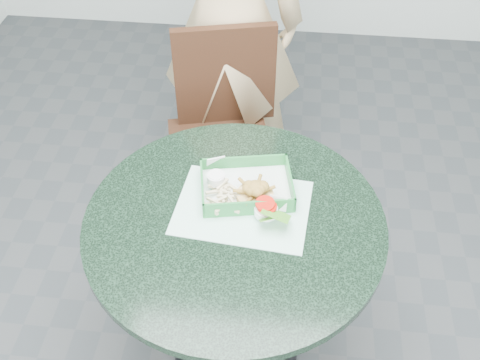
# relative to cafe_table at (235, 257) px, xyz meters

# --- Properties ---
(floor) EXTENTS (4.00, 5.00, 0.02)m
(floor) POSITION_rel_cafe_table_xyz_m (0.00, 0.00, -0.58)
(floor) COLOR #303335
(floor) RESTS_ON ground
(cafe_table) EXTENTS (0.93, 0.93, 0.75)m
(cafe_table) POSITION_rel_cafe_table_xyz_m (0.00, 0.00, 0.00)
(cafe_table) COLOR #222227
(cafe_table) RESTS_ON floor
(dining_chair) EXTENTS (0.43, 0.43, 0.93)m
(dining_chair) POSITION_rel_cafe_table_xyz_m (-0.14, 0.76, -0.05)
(dining_chair) COLOR #442613
(dining_chair) RESTS_ON floor
(placemat) EXTENTS (0.44, 0.34, 0.00)m
(placemat) POSITION_rel_cafe_table_xyz_m (0.02, 0.05, 0.17)
(placemat) COLOR #B0E5D3
(placemat) RESTS_ON cafe_table
(food_basket) EXTENTS (0.29, 0.21, 0.06)m
(food_basket) POSITION_rel_cafe_table_xyz_m (0.02, 0.12, 0.19)
(food_basket) COLOR #227B36
(food_basket) RESTS_ON placemat
(crab_sandwich) EXTENTS (0.12, 0.12, 0.07)m
(crab_sandwich) POSITION_rel_cafe_table_xyz_m (0.05, 0.07, 0.22)
(crab_sandwich) COLOR tan
(crab_sandwich) RESTS_ON food_basket
(fries_pile) EXTENTS (0.13, 0.14, 0.04)m
(fries_pile) POSITION_rel_cafe_table_xyz_m (-0.06, 0.08, 0.21)
(fries_pile) COLOR beige
(fries_pile) RESTS_ON food_basket
(sauce_ramekin) EXTENTS (0.06, 0.06, 0.03)m
(sauce_ramekin) POSITION_rel_cafe_table_xyz_m (-0.07, 0.14, 0.22)
(sauce_ramekin) COLOR white
(sauce_ramekin) RESTS_ON food_basket
(garnish_cup) EXTENTS (0.11, 0.10, 0.04)m
(garnish_cup) POSITION_rel_cafe_table_xyz_m (0.08, -0.00, 0.21)
(garnish_cup) COLOR white
(garnish_cup) RESTS_ON food_basket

